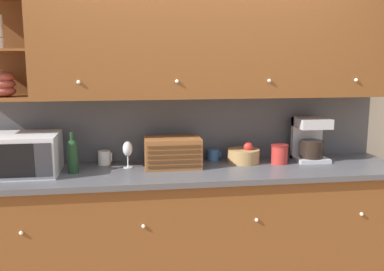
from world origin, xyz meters
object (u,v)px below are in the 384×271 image
(wine_bottle, at_px, (73,155))
(wine_glass, at_px, (128,150))
(mug, at_px, (214,155))
(fruit_basket, at_px, (244,155))
(storage_canister, at_px, (280,154))
(bread_box, at_px, (173,152))
(coffee_maker, at_px, (310,139))
(mug_blue_second, at_px, (105,158))
(microwave, at_px, (23,154))

(wine_bottle, height_order, wine_glass, wine_bottle)
(wine_glass, relative_size, mug, 1.91)
(fruit_basket, distance_m, storage_canister, 0.28)
(bread_box, distance_m, storage_canister, 0.83)
(mug, bearing_deg, wine_bottle, -167.64)
(wine_bottle, bearing_deg, coffee_maker, 4.03)
(wine_glass, distance_m, storage_canister, 1.17)
(mug_blue_second, bearing_deg, microwave, -160.11)
(microwave, relative_size, wine_bottle, 1.66)
(mug_blue_second, xyz_separation_m, wine_glass, (0.18, -0.12, 0.08))
(mug_blue_second, distance_m, coffee_maker, 1.63)
(mug_blue_second, relative_size, storage_canister, 0.73)
(mug_blue_second, height_order, wine_glass, wine_glass)
(fruit_basket, bearing_deg, coffee_maker, 0.66)
(wine_bottle, relative_size, coffee_maker, 0.86)
(wine_bottle, bearing_deg, wine_glass, 13.75)
(wine_bottle, bearing_deg, mug, 12.36)
(bread_box, xyz_separation_m, fruit_basket, (0.57, 0.06, -0.05))
(microwave, bearing_deg, wine_glass, 6.22)
(coffee_maker, bearing_deg, wine_glass, -178.63)
(microwave, xyz_separation_m, bread_box, (1.06, 0.04, -0.03))
(wine_glass, relative_size, coffee_maker, 0.59)
(mug_blue_second, bearing_deg, fruit_basket, -4.86)
(wine_bottle, distance_m, coffee_maker, 1.83)
(bread_box, relative_size, mug, 3.90)
(bread_box, distance_m, coffee_maker, 1.11)
(storage_canister, height_order, coffee_maker, coffee_maker)
(mug, xyz_separation_m, storage_canister, (0.49, -0.18, 0.03))
(wine_glass, bearing_deg, storage_canister, -2.01)
(wine_bottle, height_order, mug, wine_bottle)
(wine_bottle, xyz_separation_m, bread_box, (0.72, 0.06, -0.02))
(bread_box, relative_size, fruit_basket, 1.67)
(wine_bottle, bearing_deg, mug_blue_second, 45.73)
(mug, bearing_deg, coffee_maker, -7.82)
(wine_bottle, relative_size, wine_glass, 1.45)
(microwave, xyz_separation_m, wine_bottle, (0.34, -0.02, -0.01))
(bread_box, height_order, fruit_basket, bread_box)
(wine_glass, xyz_separation_m, bread_box, (0.33, -0.04, -0.02))
(mug_blue_second, distance_m, fruit_basket, 1.08)
(wine_glass, bearing_deg, mug_blue_second, 145.95)
(fruit_basket, bearing_deg, mug_blue_second, 175.14)
(bread_box, bearing_deg, microwave, -177.69)
(wine_glass, height_order, bread_box, bread_box)
(bread_box, bearing_deg, fruit_basket, 6.50)
(mug, bearing_deg, microwave, -171.18)
(mug_blue_second, bearing_deg, storage_canister, -6.81)
(wine_glass, relative_size, fruit_basket, 0.82)
(storage_canister, relative_size, coffee_maker, 0.43)
(mug, height_order, fruit_basket, fruit_basket)
(bread_box, xyz_separation_m, storage_canister, (0.83, -0.00, -0.04))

